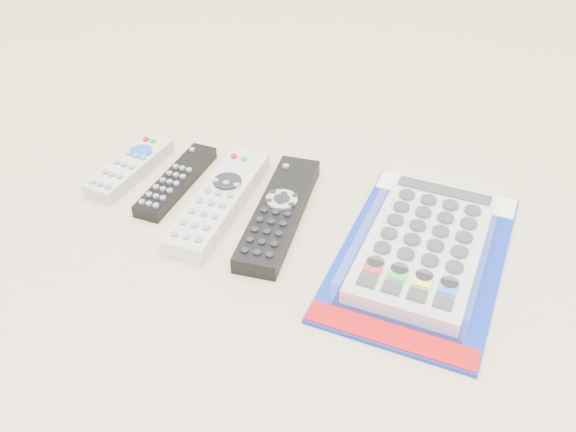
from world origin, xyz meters
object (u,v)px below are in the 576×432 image
(remote_small_grey, at_px, (130,167))
(remote_large_black, at_px, (279,212))
(remote_slim_black, at_px, (176,181))
(remote_silver_dvd, at_px, (219,200))
(jumbo_remote_packaged, at_px, (424,244))

(remote_small_grey, bearing_deg, remote_large_black, -0.17)
(remote_slim_black, height_order, remote_silver_dvd, remote_silver_dvd)
(remote_small_grey, xyz_separation_m, jumbo_remote_packaged, (0.41, -0.05, 0.01))
(remote_slim_black, relative_size, remote_silver_dvd, 0.75)
(remote_silver_dvd, xyz_separation_m, remote_large_black, (0.08, -0.00, -0.00))
(remote_large_black, bearing_deg, remote_small_grey, 168.92)
(remote_silver_dvd, bearing_deg, remote_small_grey, 168.75)
(remote_slim_black, relative_size, jumbo_remote_packaged, 0.52)
(remote_small_grey, relative_size, jumbo_remote_packaged, 0.48)
(remote_small_grey, distance_m, remote_silver_dvd, 0.15)
(remote_small_grey, distance_m, remote_large_black, 0.23)
(remote_slim_black, xyz_separation_m, remote_large_black, (0.15, -0.03, 0.00))
(remote_small_grey, relative_size, remote_silver_dvd, 0.69)
(remote_slim_black, distance_m, remote_large_black, 0.16)
(remote_slim_black, height_order, jumbo_remote_packaged, jumbo_remote_packaged)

